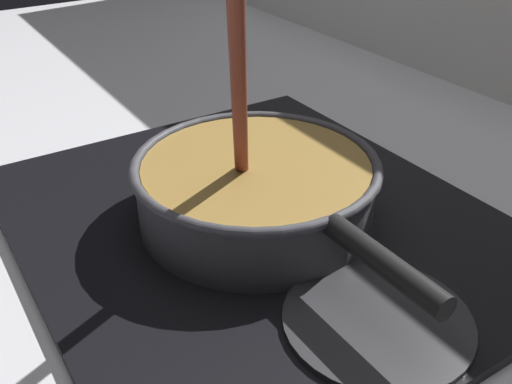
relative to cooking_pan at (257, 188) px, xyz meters
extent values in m
cube|color=#B7B7BC|center=(0.03, -0.24, -0.07)|extent=(2.40, 1.60, 0.04)
cube|color=black|center=(0.00, 0.00, -0.05)|extent=(0.56, 0.48, 0.01)
torus|color=#592D0C|center=(0.00, 0.00, -0.04)|extent=(0.19, 0.19, 0.01)
cylinder|color=#262628|center=(0.19, 0.00, -0.04)|extent=(0.16, 0.16, 0.01)
cylinder|color=#38383D|center=(0.00, 0.00, -0.01)|extent=(0.25, 0.25, 0.07)
cylinder|color=olive|center=(0.00, 0.00, 0.00)|extent=(0.24, 0.24, 0.06)
torus|color=#38383D|center=(0.00, 0.00, 0.03)|extent=(0.26, 0.26, 0.01)
cylinder|color=black|center=(0.19, 0.00, 0.02)|extent=(0.13, 0.02, 0.02)
cylinder|color=beige|center=(-0.01, 0.04, 0.02)|extent=(0.03, 0.03, 0.01)
cylinder|color=#EDD88C|center=(0.03, 0.04, 0.02)|extent=(0.03, 0.03, 0.01)
cylinder|color=#E5CC7A|center=(0.08, 0.00, 0.02)|extent=(0.03, 0.03, 0.01)
cylinder|color=#E5CC7A|center=(0.04, -0.02, 0.02)|extent=(0.03, 0.03, 0.01)
cylinder|color=#EDD88C|center=(-0.08, -0.03, 0.02)|extent=(0.03, 0.03, 0.01)
cylinder|color=beige|center=(0.00, 0.00, 0.02)|extent=(0.03, 0.03, 0.01)
cylinder|color=#EDD88C|center=(-0.07, 0.03, 0.02)|extent=(0.03, 0.03, 0.01)
cylinder|color=#EDD88C|center=(-0.05, 0.07, 0.02)|extent=(0.04, 0.04, 0.01)
cylinder|color=maroon|center=(0.05, -0.05, 0.14)|extent=(0.12, 0.09, 0.25)
cube|color=brown|center=(-0.01, -0.01, 0.01)|extent=(0.05, 0.05, 0.01)
camera|label=1|loc=(0.45, -0.29, 0.32)|focal=41.25mm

